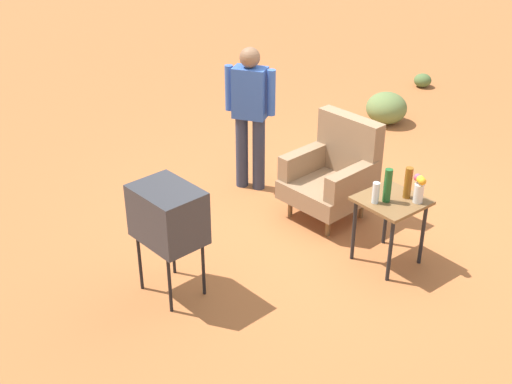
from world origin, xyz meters
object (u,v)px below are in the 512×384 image
Objects in this scene: bottle_short_clear at (376,193)px; flower_vase at (419,188)px; armchair at (334,172)px; bottle_tall_amber at (408,183)px; person_standing at (250,110)px; tv_on_stand at (168,215)px; side_table at (391,209)px; bottle_wine_green at (388,185)px.

flower_vase is at bearing 52.82° from bottle_short_clear.
armchair is at bearing 156.51° from bottle_short_clear.
person_standing is at bearing -174.40° from bottle_tall_amber.
tv_on_stand is 3.89× the size of flower_vase.
flower_vase is (0.18, 0.14, 0.25)m from side_table.
tv_on_stand is at bearing -115.44° from bottle_wine_green.
armchair is 1.16m from person_standing.
bottle_wine_green reaches higher than side_table.
bottle_wine_green reaches higher than bottle_tall_amber.
armchair is 1.58× the size of side_table.
bottle_wine_green is at bearing 64.56° from tv_on_stand.
bottle_tall_amber is at bearing 65.53° from side_table.
bottle_tall_amber is at bearing -5.51° from armchair.
person_standing is 1.99m from bottle_wine_green.
side_table is 2.53× the size of flower_vase.
bottle_tall_amber is at bearing 71.02° from bottle_wine_green.
person_standing reaches higher than armchair.
bottle_short_clear is (-0.04, -0.10, -0.06)m from bottle_wine_green.
side_table is 0.27m from bottle_wine_green.
bottle_tall_amber is at bearing 5.60° from person_standing.
person_standing reaches higher than bottle_wine_green.
bottle_wine_green reaches higher than bottle_short_clear.
tv_on_stand reaches higher than side_table.
tv_on_stand is at bearing -117.52° from flower_vase.
bottle_tall_amber is at bearing -175.64° from flower_vase.
armchair reaches higher than bottle_tall_amber.
bottle_wine_green is 0.28m from flower_vase.
flower_vase is (0.19, 0.21, -0.01)m from bottle_wine_green.
bottle_short_clear is at bearing -2.82° from person_standing.
side_table is 2.24× the size of bottle_tall_amber.
bottle_wine_green is (-0.07, -0.20, 0.01)m from bottle_tall_amber.
side_table is (0.97, -0.23, 0.07)m from armchair.
side_table is 0.41× the size of person_standing.
armchair is at bearing 16.24° from person_standing.
side_table is 0.27m from bottle_short_clear.
person_standing is 1.96m from bottle_short_clear.
person_standing is at bearing -179.89° from bottle_wine_green.
tv_on_stand is 0.63× the size of person_standing.
bottle_wine_green is at bearing -108.98° from bottle_tall_amber.
flower_vase reaches higher than side_table.
bottle_wine_green is at bearing -132.26° from flower_vase.
bottle_wine_green is at bearing -97.40° from side_table.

